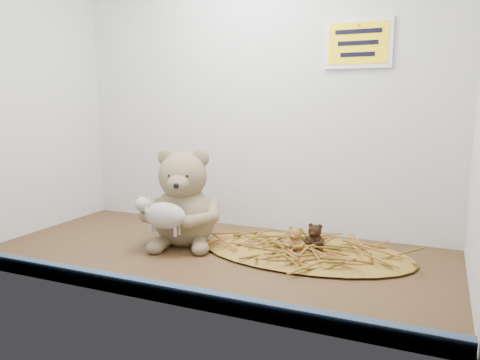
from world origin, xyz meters
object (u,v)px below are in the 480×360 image
at_px(toy_lamb, 165,216).
at_px(mini_teddy_brown, 315,236).
at_px(main_teddy, 184,197).
at_px(mini_teddy_tan, 295,239).

bearing_deg(toy_lamb, mini_teddy_brown, 25.00).
bearing_deg(main_teddy, mini_teddy_brown, -7.66).
distance_m(toy_lamb, mini_teddy_tan, 0.34).
bearing_deg(mini_teddy_brown, main_teddy, -163.31).
relative_size(main_teddy, toy_lamb, 1.77).
distance_m(main_teddy, mini_teddy_tan, 0.33).
xyz_separation_m(main_teddy, mini_teddy_brown, (0.35, 0.07, -0.09)).
distance_m(main_teddy, mini_teddy_brown, 0.37).
distance_m(toy_lamb, mini_teddy_brown, 0.40).
bearing_deg(mini_teddy_tan, main_teddy, -167.88).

